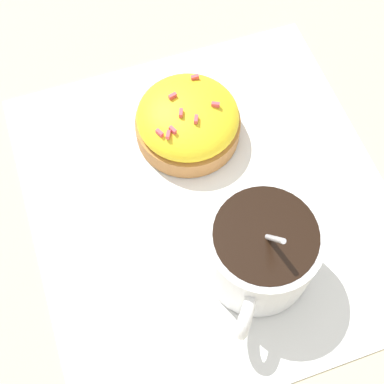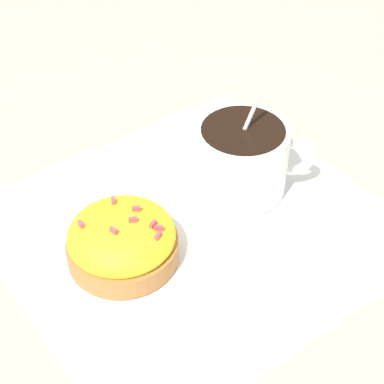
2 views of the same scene
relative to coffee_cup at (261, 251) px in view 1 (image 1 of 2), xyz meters
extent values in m
plane|color=#C6B793|center=(-0.07, -0.01, -0.04)|extent=(3.00, 3.00, 0.00)
cube|color=white|center=(-0.07, -0.01, -0.04)|extent=(0.35, 0.33, 0.00)
cylinder|color=white|center=(0.00, 0.00, 0.00)|extent=(0.09, 0.09, 0.07)
cylinder|color=black|center=(0.00, 0.00, 0.02)|extent=(0.08, 0.08, 0.01)
torus|color=white|center=(0.04, -0.03, 0.00)|extent=(0.04, 0.03, 0.04)
ellipsoid|color=silver|center=(0.02, 0.00, -0.03)|extent=(0.02, 0.02, 0.01)
cylinder|color=silver|center=(-0.01, 0.00, 0.02)|extent=(0.05, 0.00, 0.09)
cylinder|color=#B2753D|center=(-0.14, 0.00, -0.03)|extent=(0.10, 0.10, 0.02)
ellipsoid|color=yellow|center=(-0.14, 0.00, -0.01)|extent=(0.09, 0.09, 0.04)
cube|color=#EA4C56|center=(-0.12, -0.03, 0.00)|extent=(0.01, 0.01, 0.00)
cube|color=#EA4C56|center=(-0.12, -0.02, 0.01)|extent=(0.01, 0.01, 0.00)
cube|color=#EA4C56|center=(-0.12, 0.00, 0.01)|extent=(0.01, 0.01, 0.00)
cube|color=#EA4C56|center=(-0.13, -0.03, 0.00)|extent=(0.01, 0.01, 0.00)
cube|color=#EA4C56|center=(-0.17, 0.02, 0.01)|extent=(0.00, 0.01, 0.00)
cube|color=#EA4C56|center=(-0.15, -0.01, 0.01)|extent=(0.00, 0.01, 0.00)
cube|color=#EA4C56|center=(-0.13, -0.01, 0.01)|extent=(0.01, 0.01, 0.00)
cube|color=#EA4C56|center=(-0.13, 0.02, 0.01)|extent=(0.01, 0.01, 0.00)
camera|label=1|loc=(0.11, -0.10, 0.39)|focal=50.00mm
camera|label=2|loc=(-0.34, -0.33, 0.37)|focal=60.00mm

